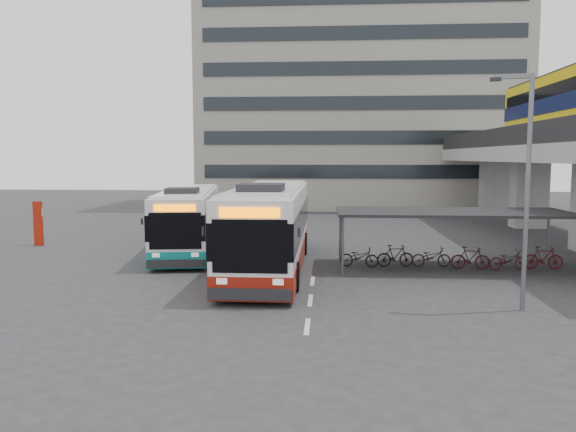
# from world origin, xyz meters

# --- Properties ---
(ground) EXTENTS (120.00, 120.00, 0.00)m
(ground) POSITION_xyz_m (0.00, 0.00, 0.00)
(ground) COLOR #28282B
(ground) RESTS_ON ground
(bike_shelter) EXTENTS (10.00, 4.00, 2.54)m
(bike_shelter) POSITION_xyz_m (8.47, 3.00, 1.44)
(bike_shelter) COLOR #595B60
(bike_shelter) RESTS_ON ground
(office_block) EXTENTS (30.00, 15.00, 25.00)m
(office_block) POSITION_xyz_m (6.00, 36.00, 12.50)
(office_block) COLOR gray
(office_block) RESTS_ON ground
(road_markings) EXTENTS (0.15, 7.60, 0.01)m
(road_markings) POSITION_xyz_m (2.50, -3.00, 0.01)
(road_markings) COLOR beige
(road_markings) RESTS_ON ground
(bus_main) EXTENTS (2.94, 13.15, 3.88)m
(bus_main) POSITION_xyz_m (0.57, 2.44, 1.80)
(bus_main) COLOR white
(bus_main) RESTS_ON ground
(bus_teal) EXTENTS (4.16, 11.89, 3.45)m
(bus_teal) POSITION_xyz_m (-4.12, 6.90, 1.60)
(bus_teal) COLOR white
(bus_teal) RESTS_ON ground
(pedestrian) EXTENTS (0.64, 0.67, 1.53)m
(pedestrian) POSITION_xyz_m (-1.59, 3.47, 0.77)
(pedestrian) COLOR black
(pedestrian) RESTS_ON ground
(lamp_post) EXTENTS (1.30, 0.36, 7.44)m
(lamp_post) POSITION_xyz_m (9.19, -3.80, 4.24)
(lamp_post) COLOR #595B60
(lamp_post) RESTS_ON ground
(sign_totem_north) EXTENTS (0.53, 0.19, 2.46)m
(sign_totem_north) POSITION_xyz_m (-12.85, 7.93, 1.27)
(sign_totem_north) COLOR #9E1A09
(sign_totem_north) RESTS_ON ground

